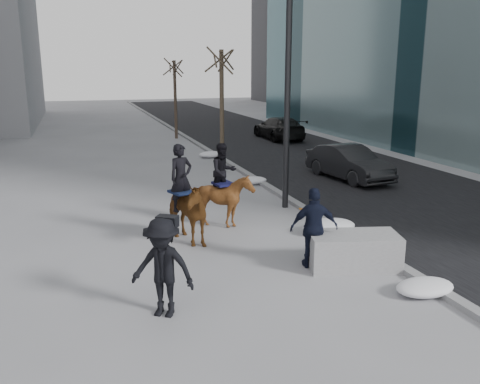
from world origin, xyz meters
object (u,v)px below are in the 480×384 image
object	(u,v)px
mounted_right	(225,194)
car_near	(349,163)
mounted_left	(183,207)
planter	(353,251)

from	to	relation	value
mounted_right	car_near	bearing A→B (deg)	34.18
car_near	mounted_left	size ratio (longest dim) A/B	1.64
car_near	planter	bearing A→B (deg)	-126.60
planter	mounted_right	world-z (taller)	mounted_right
planter	mounted_left	world-z (taller)	mounted_left
planter	mounted_left	size ratio (longest dim) A/B	0.78
car_near	mounted_left	bearing A→B (deg)	-153.26
mounted_right	planter	bearing A→B (deg)	-63.89
mounted_left	mounted_right	world-z (taller)	mounted_left
car_near	mounted_right	size ratio (longest dim) A/B	1.76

